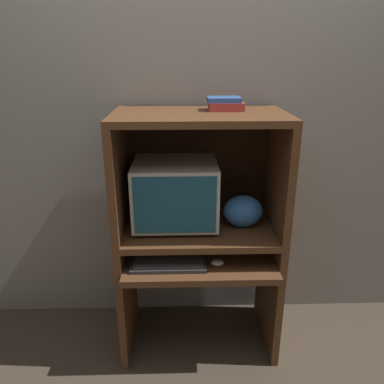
# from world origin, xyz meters

# --- Properties ---
(ground_plane) EXTENTS (12.00, 12.00, 0.00)m
(ground_plane) POSITION_xyz_m (0.00, 0.00, 0.00)
(ground_plane) COLOR #3D3328
(wall_back) EXTENTS (6.00, 0.06, 2.60)m
(wall_back) POSITION_xyz_m (0.00, 0.59, 1.30)
(wall_back) COLOR gray
(wall_back) RESTS_ON ground_plane
(desk_base) EXTENTS (0.90, 0.59, 0.63)m
(desk_base) POSITION_xyz_m (0.00, 0.22, 0.39)
(desk_base) COLOR #4C2D19
(desk_base) RESTS_ON ground_plane
(desk_monitor_shelf) EXTENTS (0.90, 0.53, 0.15)m
(desk_monitor_shelf) POSITION_xyz_m (0.00, 0.26, 0.74)
(desk_monitor_shelf) COLOR #4C2D19
(desk_monitor_shelf) RESTS_ON desk_base
(hutch_upper) EXTENTS (0.90, 0.53, 0.63)m
(hutch_upper) POSITION_xyz_m (0.00, 0.30, 1.19)
(hutch_upper) COLOR #4C2D19
(hutch_upper) RESTS_ON desk_monitor_shelf
(crt_monitor) EXTENTS (0.46, 0.40, 0.36)m
(crt_monitor) POSITION_xyz_m (-0.13, 0.30, 0.96)
(crt_monitor) COLOR beige
(crt_monitor) RESTS_ON desk_monitor_shelf
(keyboard) EXTENTS (0.40, 0.16, 0.03)m
(keyboard) POSITION_xyz_m (-0.17, 0.07, 0.64)
(keyboard) COLOR #2D2D30
(keyboard) RESTS_ON desk_base
(mouse) EXTENTS (0.07, 0.05, 0.03)m
(mouse) POSITION_xyz_m (0.09, 0.08, 0.65)
(mouse) COLOR #B7B7B7
(mouse) RESTS_ON desk_base
(snack_bag) EXTENTS (0.22, 0.16, 0.18)m
(snack_bag) POSITION_xyz_m (0.25, 0.26, 0.87)
(snack_bag) COLOR #336BB7
(snack_bag) RESTS_ON desk_monitor_shelf
(book_stack) EXTENTS (0.19, 0.14, 0.07)m
(book_stack) POSITION_xyz_m (0.14, 0.33, 1.44)
(book_stack) COLOR maroon
(book_stack) RESTS_ON hutch_upper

